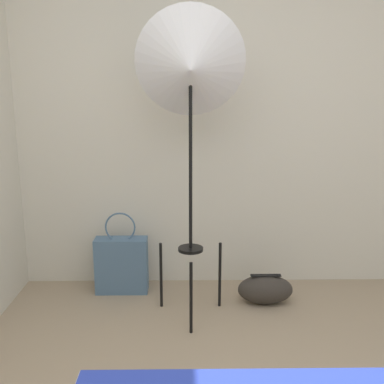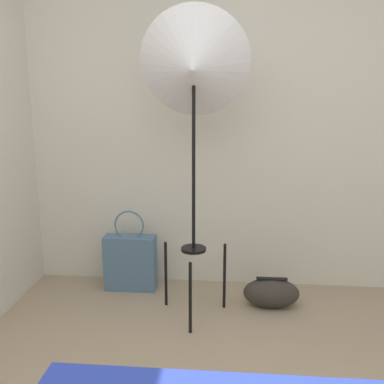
# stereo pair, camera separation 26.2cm
# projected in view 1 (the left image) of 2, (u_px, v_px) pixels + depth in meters

# --- Properties ---
(wall_back) EXTENTS (8.00, 0.05, 2.60)m
(wall_back) POSITION_uv_depth(u_px,v_px,m) (195.00, 113.00, 3.27)
(wall_back) COLOR beige
(wall_back) RESTS_ON ground_plane
(photo_umbrella) EXTENTS (0.68, 0.44, 1.96)m
(photo_umbrella) POSITION_uv_depth(u_px,v_px,m) (190.00, 69.00, 2.65)
(photo_umbrella) COLOR black
(photo_umbrella) RESTS_ON ground_plane
(tote_bag) EXTENTS (0.38, 0.14, 0.61)m
(tote_bag) POSITION_uv_depth(u_px,v_px,m) (122.00, 264.00, 3.29)
(tote_bag) COLOR slate
(tote_bag) RESTS_ON ground_plane
(duffel_bag) EXTENTS (0.38, 0.20, 0.21)m
(duffel_bag) POSITION_uv_depth(u_px,v_px,m) (265.00, 289.00, 3.14)
(duffel_bag) COLOR #332D28
(duffel_bag) RESTS_ON ground_plane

